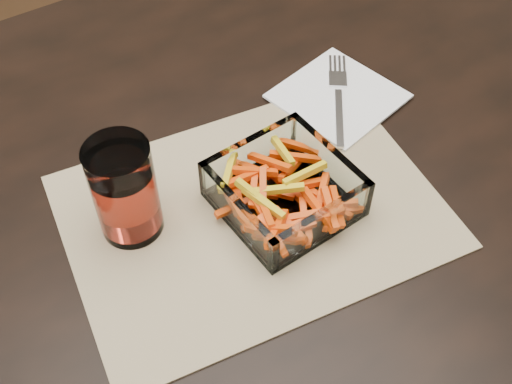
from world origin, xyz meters
TOP-DOWN VIEW (x-y plane):
  - dining_table at (0.00, 0.00)m, footprint 1.60×0.90m
  - placemat at (-0.09, -0.10)m, footprint 0.49×0.39m
  - glass_bowl at (-0.05, -0.12)m, footprint 0.16×0.16m
  - tumbler at (-0.22, -0.04)m, footprint 0.07×0.07m
  - napkin at (0.13, 0.00)m, footprint 0.18×0.18m
  - fork at (0.13, 0.00)m, footprint 0.13×0.17m

SIDE VIEW (x-z plane):
  - dining_table at x=0.00m, z-range 0.29..1.04m
  - placemat at x=-0.09m, z-range 0.75..0.75m
  - napkin at x=0.13m, z-range 0.75..0.76m
  - fork at x=0.13m, z-range 0.76..0.76m
  - glass_bowl at x=-0.05m, z-range 0.75..0.81m
  - tumbler at x=-0.22m, z-range 0.75..0.88m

